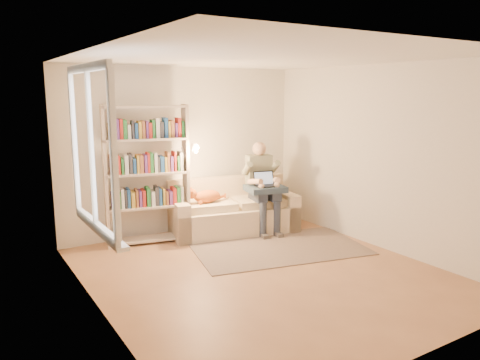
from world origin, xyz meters
TOP-DOWN VIEW (x-y plane):
  - floor at (0.00, 0.00)m, footprint 4.50×4.50m
  - ceiling at (0.00, 0.00)m, footprint 4.00×4.50m
  - wall_left at (-2.00, 0.00)m, footprint 0.02×4.50m
  - wall_right at (2.00, 0.00)m, footprint 0.02×4.50m
  - wall_back at (0.00, 2.25)m, footprint 4.00×0.02m
  - wall_front at (0.00, -2.25)m, footprint 4.00×0.02m
  - window at (-1.95, 0.20)m, footprint 0.12×1.52m
  - sofa at (0.60, 1.74)m, footprint 2.12×1.28m
  - person at (1.01, 1.50)m, footprint 0.51×0.69m
  - cat at (0.11, 1.72)m, footprint 0.68×0.32m
  - blanket at (0.98, 1.37)m, footprint 0.67×0.59m
  - laptop at (0.98, 1.38)m, footprint 0.38×0.34m
  - bookshelf at (-0.75, 1.90)m, footprint 1.34×0.64m
  - rug at (0.72, 0.65)m, footprint 2.66×1.91m

SIDE VIEW (x-z plane):
  - floor at x=0.00m, z-range 0.00..0.00m
  - rug at x=0.72m, z-range 0.00..0.01m
  - sofa at x=0.60m, z-range -0.11..0.73m
  - cat at x=0.11m, z-range 0.52..0.76m
  - blanket at x=0.98m, z-range 0.68..0.77m
  - person at x=1.01m, z-range 0.09..1.52m
  - laptop at x=0.98m, z-range 0.68..0.97m
  - bookshelf at x=-0.75m, z-range 0.11..2.15m
  - wall_left at x=-2.00m, z-range 0.00..2.60m
  - wall_right at x=2.00m, z-range 0.00..2.60m
  - wall_back at x=0.00m, z-range 0.00..2.60m
  - wall_front at x=0.00m, z-range 0.00..2.60m
  - window at x=-1.95m, z-range 0.53..2.22m
  - ceiling at x=0.00m, z-range 2.59..2.61m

